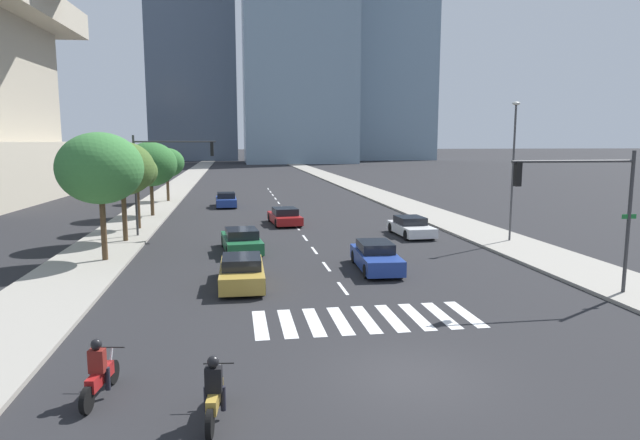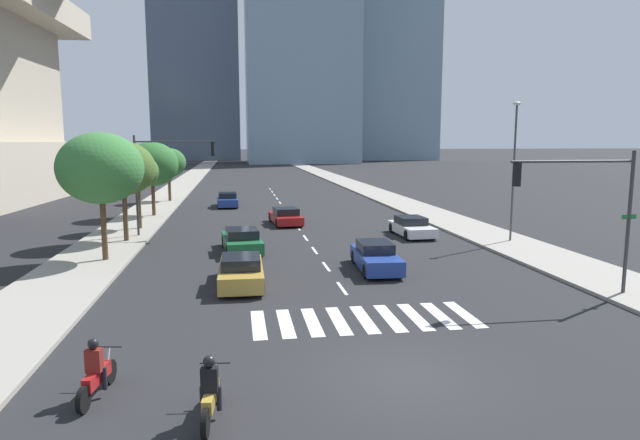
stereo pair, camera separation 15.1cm
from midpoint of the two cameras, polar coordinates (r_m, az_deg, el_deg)
name	(u,v)px [view 1 (the left image)]	position (r m, az deg, el deg)	size (l,w,h in m)	color
ground_plane	(409,376)	(14.88, 8.94, -15.79)	(800.00, 800.00, 0.00)	#232326
sidewalk_east	(429,214)	(46.14, 11.21, 0.66)	(4.00, 260.00, 0.15)	gray
sidewalk_west	(138,220)	(43.92, -18.51, 0.01)	(4.00, 260.00, 0.15)	gray
crosswalk_near	(366,319)	(19.04, 4.58, -10.26)	(7.65, 2.96, 0.01)	silver
lane_divider_center	(286,213)	(46.14, -3.61, 0.71)	(0.14, 50.00, 0.01)	silver
motorcycle_lead	(215,394)	(12.69, -11.29, -17.38)	(0.70, 2.16, 1.49)	black
motorcycle_trailing	(100,374)	(14.38, -22.30, -14.68)	(0.71, 2.11, 1.49)	black
sedan_green_0	(241,241)	(30.36, -8.33, -2.16)	(2.30, 4.77, 1.29)	#1E6038
sedan_white_1	(411,227)	(35.59, 9.34, -0.72)	(2.04, 4.45, 1.21)	silver
sedan_red_2	(285,217)	(39.97, -3.81, 0.36)	(2.27, 4.60, 1.22)	maroon
sedan_blue_3	(376,257)	(25.99, 5.68, -3.85)	(1.93, 4.63, 1.31)	navy
sedan_gold_4	(242,272)	(23.27, -8.35, -5.34)	(1.89, 4.55, 1.30)	#B28E38
sedan_blue_5	(226,200)	(51.29, -9.85, 2.05)	(1.96, 4.43, 1.34)	navy
traffic_signal_near	(585,195)	(22.96, 25.75, 2.32)	(5.27, 0.28, 5.53)	#333335
traffic_signal_far	(165,167)	(35.60, -15.99, 5.38)	(5.29, 0.28, 6.25)	#333335
street_lamp_east	(513,162)	(34.15, 19.39, 5.74)	(0.50, 0.24, 8.14)	#3F3F42
street_tree_nearest	(100,169)	(28.92, -22.10, 5.00)	(4.13, 4.13, 6.32)	#4C3823
street_tree_second	(122,169)	(34.18, -20.06, 5.04)	(3.74, 3.74, 5.88)	#4C3823
street_tree_third	(136,172)	(38.84, -18.72, 4.78)	(2.80, 2.80, 5.05)	#4C3823
street_tree_fourth	(151,164)	(45.33, -17.35, 5.57)	(4.11, 4.11, 5.82)	#4C3823
street_tree_fifth	(167,163)	(56.14, -15.76, 5.77)	(3.38, 3.38, 5.22)	#4C3823
office_tower_left_skyline	(191,1)	(186.39, -13.29, 21.31)	(26.39, 22.85, 98.80)	slate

